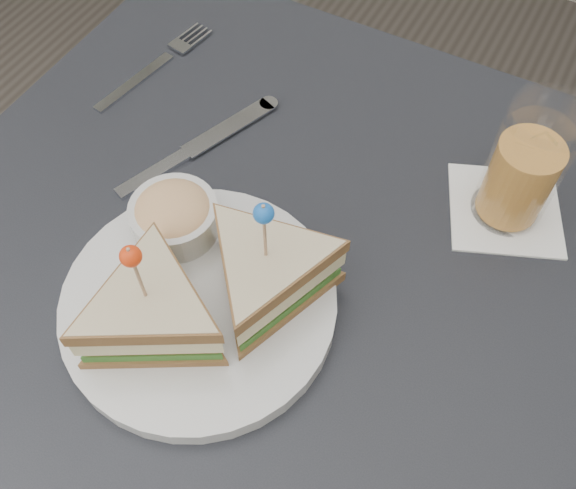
{
  "coord_description": "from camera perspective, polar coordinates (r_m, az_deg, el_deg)",
  "views": [
    {
      "loc": [
        0.17,
        -0.28,
        1.31
      ],
      "look_at": [
        0.01,
        0.01,
        0.8
      ],
      "focal_mm": 40.0,
      "sensor_mm": 36.0,
      "label": 1
    }
  ],
  "objects": [
    {
      "name": "drink_set",
      "position": [
        0.68,
        20.18,
        6.17
      ],
      "size": [
        0.15,
        0.15,
        0.15
      ],
      "rotation": [
        0.0,
        0.0,
        0.39
      ],
      "color": "white",
      "rests_on": "table"
    },
    {
      "name": "plate_meal",
      "position": [
        0.6,
        -7.49,
        -3.77
      ],
      "size": [
        0.3,
        0.28,
        0.16
      ],
      "rotation": [
        0.0,
        0.0,
        -0.0
      ],
      "color": "silver",
      "rests_on": "table"
    },
    {
      "name": "table",
      "position": [
        0.72,
        -1.09,
        -5.82
      ],
      "size": [
        0.8,
        0.8,
        0.75
      ],
      "color": "black",
      "rests_on": "ground"
    },
    {
      "name": "ground_plane",
      "position": [
        1.35,
        -0.61,
        -19.15
      ],
      "size": [
        3.5,
        3.5,
        0.0
      ],
      "primitive_type": "plane",
      "color": "#3F3833"
    },
    {
      "name": "cutlery_knife",
      "position": [
        0.75,
        -8.39,
        8.39
      ],
      "size": [
        0.1,
        0.22,
        0.01
      ],
      "rotation": [
        0.0,
        0.0,
        -0.37
      ],
      "color": "silver",
      "rests_on": "table"
    },
    {
      "name": "cutlery_fork",
      "position": [
        0.87,
        -11.38,
        15.56
      ],
      "size": [
        0.05,
        0.19,
        0.01
      ],
      "rotation": [
        0.0,
        0.0,
        -0.17
      ],
      "color": "#B6BBC1",
      "rests_on": "table"
    }
  ]
}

